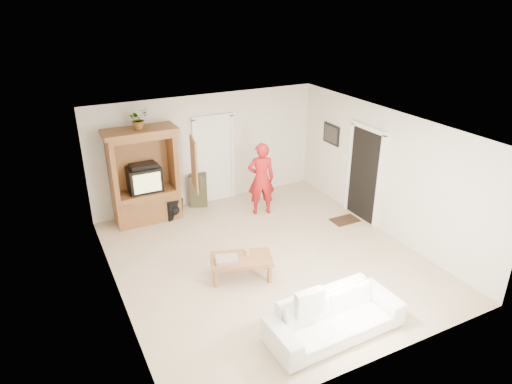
{
  "coord_description": "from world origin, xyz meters",
  "views": [
    {
      "loc": [
        -3.58,
        -6.58,
        4.73
      ],
      "look_at": [
        0.07,
        0.6,
        1.15
      ],
      "focal_mm": 32.0,
      "sensor_mm": 36.0,
      "label": 1
    }
  ],
  "objects_px": {
    "sofa": "(335,317)",
    "coffee_table": "(241,260)",
    "man": "(261,179)",
    "armoire": "(146,182)"
  },
  "relations": [
    {
      "from": "armoire",
      "to": "coffee_table",
      "type": "distance_m",
      "value": 3.17
    },
    {
      "from": "sofa",
      "to": "coffee_table",
      "type": "height_order",
      "value": "sofa"
    },
    {
      "from": "man",
      "to": "coffee_table",
      "type": "bearing_deg",
      "value": 71.16
    },
    {
      "from": "sofa",
      "to": "coffee_table",
      "type": "distance_m",
      "value": 2.05
    },
    {
      "from": "armoire",
      "to": "man",
      "type": "bearing_deg",
      "value": -19.62
    },
    {
      "from": "armoire",
      "to": "sofa",
      "type": "height_order",
      "value": "armoire"
    },
    {
      "from": "man",
      "to": "coffee_table",
      "type": "height_order",
      "value": "man"
    },
    {
      "from": "armoire",
      "to": "sofa",
      "type": "bearing_deg",
      "value": -73.26
    },
    {
      "from": "man",
      "to": "coffee_table",
      "type": "relative_size",
      "value": 1.39
    },
    {
      "from": "armoire",
      "to": "coffee_table",
      "type": "bearing_deg",
      "value": -73.7
    }
  ]
}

